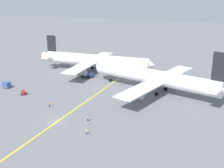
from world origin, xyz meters
TOP-DOWN VIEW (x-y plane):
  - ground_plane at (0.00, 0.00)m, footprint 600.00×600.00m
  - taxiway_stripe at (0.32, 10.00)m, footprint 4.23×119.96m
  - airliner_at_gate_left at (-14.81, 50.20)m, footprint 53.67×43.18m
  - airliner_being_pushed at (17.24, 35.45)m, footprint 53.32×46.33m
  - pushback_tug at (-13.89, 41.47)m, footprint 8.50×3.54m
  - gse_gpu_cart_small at (-22.90, 12.90)m, footprint 2.56×2.64m
  - gse_container_dolly_flat at (-33.78, 16.08)m, footprint 3.35×2.42m
  - ground_crew_marshaller_foreground at (11.61, -2.81)m, footprint 0.36×0.36m
  - ground_crew_wing_walker_right at (8.00, 4.09)m, footprint 0.50×0.36m
  - ground_crew_ramp_agent_by_cones at (-7.83, 7.83)m, footprint 0.36×0.36m

SIDE VIEW (x-z plane):
  - ground_plane at x=0.00m, z-range 0.00..0.00m
  - taxiway_stripe at x=0.32m, z-range 0.00..0.01m
  - gse_gpu_cart_small at x=-22.90m, z-range -0.16..1.74m
  - ground_crew_marshaller_foreground at x=11.61m, z-range 0.03..1.61m
  - ground_crew_wing_walker_right at x=8.00m, z-range 0.03..1.62m
  - ground_crew_ramp_agent_by_cones at x=-7.83m, z-range 0.04..1.78m
  - gse_container_dolly_flat at x=-33.78m, z-range 0.10..2.25m
  - pushback_tug at x=-13.89m, z-range -0.23..2.77m
  - airliner_at_gate_left at x=-14.81m, z-range -2.56..12.62m
  - airliner_being_pushed at x=17.24m, z-range -3.19..13.74m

